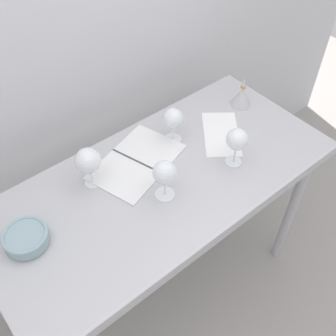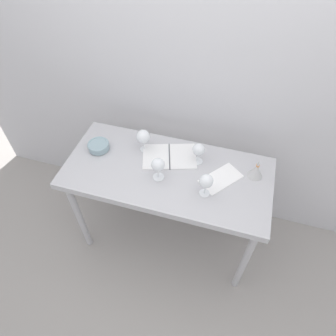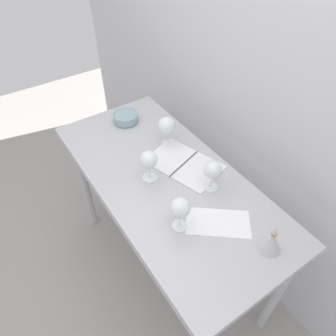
% 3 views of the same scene
% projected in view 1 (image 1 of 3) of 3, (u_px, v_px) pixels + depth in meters
% --- Properties ---
extents(ground_plane, '(6.00, 6.00, 0.00)m').
position_uv_depth(ground_plane, '(163.00, 285.00, 2.22)').
color(ground_plane, '#9D9893').
extents(back_wall, '(3.80, 0.04, 2.60)m').
position_uv_depth(back_wall, '(78.00, 33.00, 1.52)').
color(back_wall, silver).
rests_on(back_wall, ground_plane).
extents(steel_counter, '(1.40, 0.65, 0.90)m').
position_uv_depth(steel_counter, '(162.00, 196.00, 1.63)').
color(steel_counter, '#B6B6BB').
rests_on(steel_counter, ground_plane).
extents(wine_glass_near_right, '(0.09, 0.09, 0.17)m').
position_uv_depth(wine_glass_near_right, '(237.00, 140.00, 1.52)').
color(wine_glass_near_right, white).
rests_on(wine_glass_near_right, steel_counter).
extents(wine_glass_near_center, '(0.09, 0.09, 0.17)m').
position_uv_depth(wine_glass_near_center, '(165.00, 173.00, 1.41)').
color(wine_glass_near_center, white).
rests_on(wine_glass_near_center, steel_counter).
extents(wine_glass_far_right, '(0.08, 0.08, 0.16)m').
position_uv_depth(wine_glass_far_right, '(173.00, 119.00, 1.62)').
color(wine_glass_far_right, white).
rests_on(wine_glass_far_right, steel_counter).
extents(wine_glass_far_left, '(0.10, 0.10, 0.17)m').
position_uv_depth(wine_glass_far_left, '(88.00, 161.00, 1.45)').
color(wine_glass_far_left, white).
rests_on(wine_glass_far_left, steel_counter).
extents(open_notebook, '(0.43, 0.34, 0.01)m').
position_uv_depth(open_notebook, '(137.00, 162.00, 1.61)').
color(open_notebook, white).
rests_on(open_notebook, steel_counter).
extents(tasting_sheet_upper, '(0.29, 0.31, 0.00)m').
position_uv_depth(tasting_sheet_upper, '(221.00, 134.00, 1.72)').
color(tasting_sheet_upper, white).
rests_on(tasting_sheet_upper, steel_counter).
extents(tasting_bowl, '(0.15, 0.15, 0.06)m').
position_uv_depth(tasting_bowl, '(26.00, 238.00, 1.33)').
color(tasting_bowl, beige).
rests_on(tasting_bowl, steel_counter).
extents(decanter_funnel, '(0.10, 0.10, 0.15)m').
position_uv_depth(decanter_funnel, '(242.00, 96.00, 1.83)').
color(decanter_funnel, '#BDBDBD').
rests_on(decanter_funnel, steel_counter).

